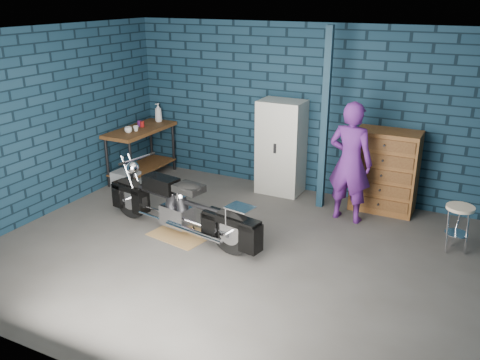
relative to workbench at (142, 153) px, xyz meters
The scene contains 16 objects.
ground 3.23m from the workbench, 33.14° to the right, with size 6.00×6.00×0.00m, color #4A4845.
room_walls 3.27m from the workbench, 24.06° to the right, with size 6.02×5.01×2.71m.
support_post 3.36m from the workbench, ahead, with size 0.10×0.10×2.70m, color #122A3B.
workbench is the anchor object (origin of this frame).
drip_mat 2.50m from the workbench, 41.15° to the right, with size 0.79×0.59×0.01m, color olive.
motorcycle 2.46m from the workbench, 41.15° to the right, with size 2.19×0.59×0.97m, color black, non-canonical shape.
person 3.75m from the workbench, ahead, with size 0.64×0.42×1.74m, color #561F74.
storage_bin 0.59m from the workbench, 87.71° to the right, with size 0.43×0.31×0.27m, color gray.
locker 2.50m from the workbench, 11.14° to the left, with size 0.71×0.51×1.53m, color beige.
tool_chest 4.14m from the workbench, ahead, with size 0.93×0.51×1.23m, color brown.
shop_stool 5.25m from the workbench, ahead, with size 0.34×0.34×0.63m, color beige, non-canonical shape.
cup_a 0.61m from the workbench, 87.05° to the right, with size 0.13×0.13×0.10m, color beige.
cup_b 0.54m from the workbench, 72.40° to the right, with size 0.09×0.09×0.09m, color beige.
mug_purple 0.52m from the workbench, 129.84° to the left, with size 0.07×0.07×0.10m, color #5A1965.
mug_red 0.51m from the workbench, 101.43° to the left, with size 0.07×0.07×0.10m, color maroon.
bottle 0.82m from the workbench, 88.62° to the left, with size 0.13×0.13×0.33m, color gray.
Camera 1 is at (2.71, -5.09, 3.13)m, focal length 38.00 mm.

